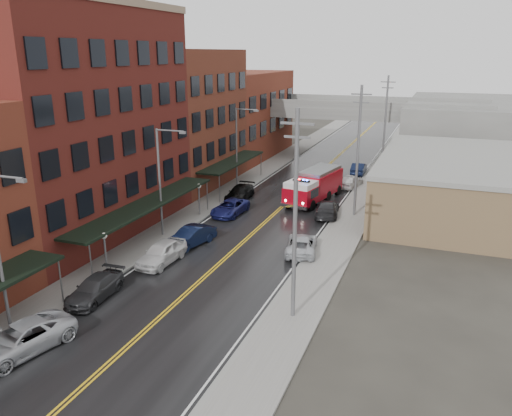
% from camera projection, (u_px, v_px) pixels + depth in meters
% --- Properties ---
extents(road, '(11.00, 160.00, 0.02)m').
position_uv_depth(road, '(264.00, 224.00, 44.71)').
color(road, black).
rests_on(road, ground).
extents(sidewalk_left, '(3.00, 160.00, 0.15)m').
position_uv_depth(sidewalk_left, '(191.00, 214.00, 47.15)').
color(sidewalk_left, slate).
rests_on(sidewalk_left, ground).
extents(sidewalk_right, '(3.00, 160.00, 0.15)m').
position_uv_depth(sidewalk_right, '(345.00, 233.00, 42.23)').
color(sidewalk_right, slate).
rests_on(sidewalk_right, ground).
extents(curb_left, '(0.30, 160.00, 0.15)m').
position_uv_depth(curb_left, '(207.00, 216.00, 46.60)').
color(curb_left, gray).
rests_on(curb_left, ground).
extents(curb_right, '(0.30, 160.00, 0.15)m').
position_uv_depth(curb_right, '(326.00, 230.00, 42.78)').
color(curb_right, gray).
rests_on(curb_right, ground).
extents(brick_building_b, '(9.00, 20.00, 18.00)m').
position_uv_depth(brick_building_b, '(80.00, 126.00, 40.26)').
color(brick_building_b, '#561716').
rests_on(brick_building_b, ground).
extents(brick_building_c, '(9.00, 15.00, 15.00)m').
position_uv_depth(brick_building_c, '(185.00, 119.00, 56.33)').
color(brick_building_c, brown).
rests_on(brick_building_c, ground).
extents(brick_building_far, '(9.00, 20.00, 12.00)m').
position_uv_depth(brick_building_far, '(243.00, 115.00, 72.40)').
color(brick_building_far, maroon).
rests_on(brick_building_far, ground).
extents(tan_building, '(14.00, 22.00, 5.00)m').
position_uv_depth(tan_building, '(457.00, 186.00, 47.50)').
color(tan_building, brown).
rests_on(tan_building, ground).
extents(right_far_block, '(18.00, 30.00, 8.00)m').
position_uv_depth(right_far_block, '(471.00, 128.00, 73.16)').
color(right_far_block, slate).
rests_on(right_far_block, ground).
extents(awning_1, '(2.60, 18.00, 3.09)m').
position_uv_depth(awning_1, '(147.00, 204.00, 40.10)').
color(awning_1, black).
rests_on(awning_1, ground).
extents(awning_2, '(2.60, 13.00, 3.09)m').
position_uv_depth(awning_2, '(233.00, 162.00, 55.72)').
color(awning_2, black).
rests_on(awning_2, ground).
extents(globe_lamp_1, '(0.44, 0.44, 3.12)m').
position_uv_depth(globe_lamp_1, '(105.00, 244.00, 33.68)').
color(globe_lamp_1, '#59595B').
rests_on(globe_lamp_1, ground).
extents(globe_lamp_2, '(0.44, 0.44, 3.12)m').
position_uv_depth(globe_lamp_2, '(199.00, 192.00, 46.18)').
color(globe_lamp_2, '#59595B').
rests_on(globe_lamp_2, ground).
extents(street_lamp_0, '(2.64, 0.22, 9.00)m').
position_uv_depth(street_lamp_0, '(0.00, 245.00, 25.73)').
color(street_lamp_0, '#59595B').
rests_on(street_lamp_0, ground).
extents(street_lamp_1, '(2.64, 0.22, 9.00)m').
position_uv_depth(street_lamp_1, '(162.00, 176.00, 40.02)').
color(street_lamp_1, '#59595B').
rests_on(street_lamp_1, ground).
extents(street_lamp_2, '(2.64, 0.22, 9.00)m').
position_uv_depth(street_lamp_2, '(239.00, 144.00, 54.30)').
color(street_lamp_2, '#59595B').
rests_on(street_lamp_2, ground).
extents(utility_pole_0, '(1.80, 0.24, 12.00)m').
position_uv_depth(utility_pole_0, '(295.00, 214.00, 27.01)').
color(utility_pole_0, '#59595B').
rests_on(utility_pole_0, ground).
extents(utility_pole_1, '(1.80, 0.24, 12.00)m').
position_uv_depth(utility_pole_1, '(358.00, 150.00, 44.86)').
color(utility_pole_1, '#59595B').
rests_on(utility_pole_1, ground).
extents(utility_pole_2, '(1.80, 0.24, 12.00)m').
position_uv_depth(utility_pole_2, '(385.00, 122.00, 62.72)').
color(utility_pole_2, '#59595B').
rests_on(utility_pole_2, ground).
extents(overpass, '(40.00, 10.00, 7.50)m').
position_uv_depth(overpass, '(340.00, 116.00, 71.49)').
color(overpass, slate).
rests_on(overpass, ground).
extents(fire_truck, '(4.76, 9.06, 3.17)m').
position_uv_depth(fire_truck, '(314.00, 185.00, 50.90)').
color(fire_truck, maroon).
rests_on(fire_truck, ground).
extents(parked_car_left_2, '(3.79, 5.92, 1.52)m').
position_uv_depth(parked_car_left_2, '(21.00, 339.00, 25.35)').
color(parked_car_left_2, '#AAADB2').
rests_on(parked_car_left_2, ground).
extents(parked_car_left_3, '(2.17, 4.76, 1.35)m').
position_uv_depth(parked_car_left_3, '(95.00, 288.00, 30.96)').
color(parked_car_left_3, '#28282B').
rests_on(parked_car_left_3, ground).
extents(parked_car_left_4, '(2.07, 4.84, 1.63)m').
position_uv_depth(parked_car_left_4, '(162.00, 253.00, 36.13)').
color(parked_car_left_4, silver).
rests_on(parked_car_left_4, ground).
extents(parked_car_left_5, '(2.73, 4.85, 1.51)m').
position_uv_depth(parked_car_left_5, '(191.00, 237.00, 39.42)').
color(parked_car_left_5, black).
rests_on(parked_car_left_5, ground).
extents(parked_car_left_6, '(2.47, 5.04, 1.38)m').
position_uv_depth(parked_car_left_6, '(230.00, 208.00, 47.02)').
color(parked_car_left_6, navy).
rests_on(parked_car_left_6, ground).
extents(parked_car_left_7, '(2.24, 5.07, 1.45)m').
position_uv_depth(parked_car_left_7, '(240.00, 193.00, 51.79)').
color(parked_car_left_7, black).
rests_on(parked_car_left_7, ground).
extents(parked_car_right_0, '(3.14, 5.18, 1.34)m').
position_uv_depth(parked_car_right_0, '(302.00, 244.00, 38.07)').
color(parked_car_right_0, '#B3B7BC').
rests_on(parked_car_right_0, ground).
extents(parked_car_right_1, '(2.83, 5.38, 1.49)m').
position_uv_depth(parked_car_right_1, '(327.00, 208.00, 46.62)').
color(parked_car_right_1, black).
rests_on(parked_car_right_1, ground).
extents(parked_car_right_2, '(2.47, 4.64, 1.50)m').
position_uv_depth(parked_car_right_2, '(351.00, 181.00, 56.46)').
color(parked_car_right_2, silver).
rests_on(parked_car_right_2, ground).
extents(parked_car_right_3, '(1.73, 4.55, 1.48)m').
position_uv_depth(parked_car_right_3, '(359.00, 168.00, 62.63)').
color(parked_car_right_3, black).
rests_on(parked_car_right_3, ground).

